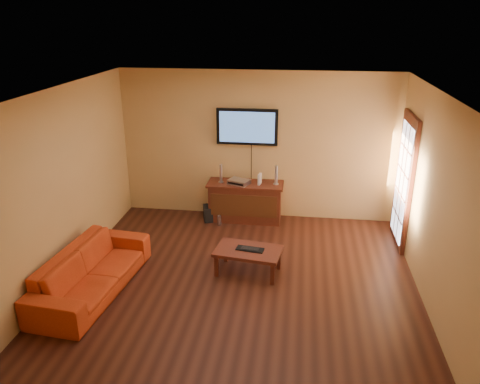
% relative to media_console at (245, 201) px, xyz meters
% --- Properties ---
extents(ground_plane, '(5.00, 5.00, 0.00)m').
position_rel_media_console_xyz_m(ground_plane, '(0.19, -2.23, -0.36)').
color(ground_plane, black).
rests_on(ground_plane, ground).
extents(room_walls, '(5.00, 5.00, 5.00)m').
position_rel_media_console_xyz_m(room_walls, '(0.19, -1.61, 1.32)').
color(room_walls, tan).
rests_on(room_walls, ground).
extents(french_door, '(0.07, 1.02, 2.22)m').
position_rel_media_console_xyz_m(french_door, '(2.64, -0.53, 0.69)').
color(french_door, '#451A0F').
rests_on(french_door, ground).
extents(media_console, '(1.38, 0.53, 0.72)m').
position_rel_media_console_xyz_m(media_console, '(0.00, 0.00, 0.00)').
color(media_console, '#451A0F').
rests_on(media_console, ground).
extents(television, '(1.10, 0.08, 0.65)m').
position_rel_media_console_xyz_m(television, '(0.00, 0.22, 1.35)').
color(television, black).
rests_on(television, ground).
extents(coffee_table, '(1.02, 0.70, 0.38)m').
position_rel_media_console_xyz_m(coffee_table, '(0.27, -1.88, -0.04)').
color(coffee_table, '#451A0F').
rests_on(coffee_table, ground).
extents(sofa, '(0.81, 2.14, 0.82)m').
position_rel_media_console_xyz_m(sofa, '(-1.80, -2.65, 0.05)').
color(sofa, '#BC3914').
rests_on(sofa, ground).
extents(speaker_left, '(0.09, 0.09, 0.34)m').
position_rel_media_console_xyz_m(speaker_left, '(-0.45, -0.01, 0.51)').
color(speaker_left, silver).
rests_on(speaker_left, media_console).
extents(speaker_right, '(0.10, 0.10, 0.35)m').
position_rel_media_console_xyz_m(speaker_right, '(0.55, 0.02, 0.52)').
color(speaker_right, silver).
rests_on(speaker_right, media_console).
extents(av_receiver, '(0.43, 0.38, 0.08)m').
position_rel_media_console_xyz_m(av_receiver, '(-0.11, -0.05, 0.40)').
color(av_receiver, silver).
rests_on(av_receiver, media_console).
extents(game_console, '(0.06, 0.15, 0.19)m').
position_rel_media_console_xyz_m(game_console, '(0.26, -0.02, 0.45)').
color(game_console, white).
rests_on(game_console, media_console).
extents(subwoofer, '(0.35, 0.35, 0.28)m').
position_rel_media_console_xyz_m(subwoofer, '(-0.62, -0.11, -0.22)').
color(subwoofer, black).
rests_on(subwoofer, ground).
extents(bottle, '(0.07, 0.07, 0.21)m').
position_rel_media_console_xyz_m(bottle, '(-0.44, -0.32, -0.26)').
color(bottle, white).
rests_on(bottle, ground).
extents(keyboard, '(0.42, 0.21, 0.02)m').
position_rel_media_console_xyz_m(keyboard, '(0.30, -1.88, 0.03)').
color(keyboard, black).
rests_on(keyboard, coffee_table).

